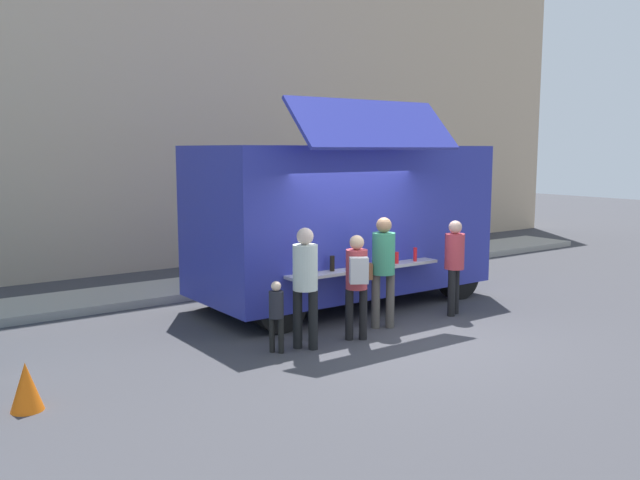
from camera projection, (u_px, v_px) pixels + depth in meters
The scene contains 11 objects.
ground_plane at pixel (398, 336), 10.25m from camera, with size 60.00×60.00×0.00m, color #38383D.
curb_strip at pixel (85, 301), 12.29m from camera, with size 28.00×1.60×0.15m, color #9E998E.
building_behind at pixel (69, 74), 15.38m from camera, with size 32.00×2.40×9.20m, color tan.
food_truck_main at pixel (343, 218), 12.29m from camera, with size 5.50×3.14×3.67m.
traffic_cone_orange at pixel (26, 387), 7.32m from camera, with size 0.36×0.36×0.55m, color orange.
trash_bin at pixel (400, 248), 16.39m from camera, with size 0.60×0.60×0.87m, color #2F5E3B.
customer_front_ordering at pixel (382, 263), 10.61m from camera, with size 0.57×0.45×1.80m.
customer_mid_with_backpack at pixel (357, 277), 9.92m from camera, with size 0.45×0.52×1.60m.
customer_rear_waiting at pixel (305, 277), 9.49m from camera, with size 0.36×0.36×1.77m.
customer_extra_browsing at pixel (454, 259), 11.47m from camera, with size 0.34×0.34×1.66m.
child_near_queue at pixel (276, 310), 9.36m from camera, with size 0.21×0.21×1.03m.
Camera 1 is at (-6.80, -7.37, 2.88)m, focal length 37.28 mm.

